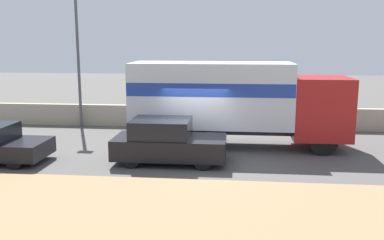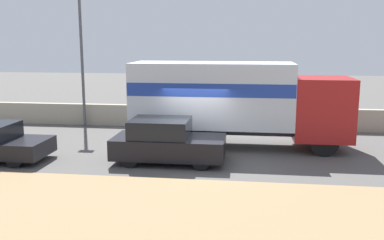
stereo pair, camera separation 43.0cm
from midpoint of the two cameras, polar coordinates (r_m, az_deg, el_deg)
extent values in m
plane|color=#514F4C|center=(15.39, 0.72, -5.57)|extent=(80.00, 80.00, 0.00)
cube|color=#937551|center=(10.58, -2.65, -13.19)|extent=(60.00, 6.16, 0.04)
cube|color=#A39984|center=(21.22, 2.66, 0.40)|extent=(60.00, 0.35, 1.07)
cylinder|color=#4C4C51|center=(21.89, -13.92, 8.08)|extent=(0.14, 0.14, 6.88)
cube|color=maroon|center=(17.52, 17.57, 1.52)|extent=(2.21, 2.30, 2.40)
cube|color=black|center=(17.68, 21.11, 2.95)|extent=(0.06, 1.96, 1.05)
cube|color=#2D2D33|center=(17.45, 3.36, -1.09)|extent=(6.40, 1.30, 0.25)
cube|color=silver|center=(17.22, 3.41, 3.45)|extent=(6.40, 2.37, 2.53)
cube|color=navy|center=(17.19, 3.42, 4.41)|extent=(6.36, 2.39, 0.51)
cylinder|color=black|center=(18.67, 16.86, -1.48)|extent=(1.05, 0.28, 1.05)
cylinder|color=black|center=(16.79, 17.92, -2.87)|extent=(1.05, 0.28, 1.05)
cylinder|color=black|center=(18.65, -1.83, -1.04)|extent=(1.05, 0.28, 1.05)
cylinder|color=black|center=(16.76, -2.90, -2.38)|extent=(1.05, 0.28, 1.05)
cylinder|color=black|center=(18.49, 2.09, -1.14)|extent=(1.05, 0.28, 1.05)
cylinder|color=black|center=(16.58, 1.45, -2.51)|extent=(1.05, 0.28, 1.05)
cube|color=black|center=(15.19, -2.24, -3.57)|extent=(3.94, 1.87, 0.71)
cube|color=black|center=(15.10, -3.44, -1.05)|extent=(2.05, 1.72, 0.63)
cylinder|color=black|center=(15.89, 2.61, -3.99)|extent=(0.57, 0.20, 0.57)
cylinder|color=black|center=(14.33, 2.06, -5.61)|extent=(0.57, 0.20, 0.57)
cylinder|color=black|center=(16.27, -6.00, -3.69)|extent=(0.57, 0.20, 0.57)
cylinder|color=black|center=(14.75, -7.46, -5.23)|extent=(0.57, 0.20, 0.57)
cylinder|color=black|center=(17.08, -19.27, -3.56)|extent=(0.57, 0.20, 0.57)
cylinder|color=black|center=(15.72, -21.85, -4.93)|extent=(0.57, 0.20, 0.57)
camera|label=1|loc=(0.22, -89.24, 0.14)|focal=40.00mm
camera|label=2|loc=(0.22, 90.76, -0.14)|focal=40.00mm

